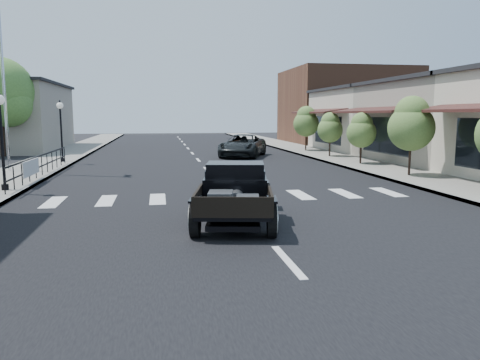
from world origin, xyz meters
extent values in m
plane|color=black|center=(0.00, 0.00, 0.00)|extent=(120.00, 120.00, 0.00)
cube|color=black|center=(0.00, 15.00, 0.01)|extent=(14.00, 80.00, 0.02)
cube|color=gray|center=(-8.50, 15.00, 0.07)|extent=(3.00, 80.00, 0.15)
cube|color=gray|center=(8.50, 15.00, 0.07)|extent=(3.00, 80.00, 0.15)
cube|color=gray|center=(15.00, 13.00, 2.25)|extent=(10.00, 9.00, 4.50)
cube|color=beige|center=(15.00, 22.00, 2.25)|extent=(10.00, 9.00, 4.50)
cube|color=brown|center=(15.50, 32.00, 3.50)|extent=(11.00, 10.00, 7.00)
cylinder|color=silver|center=(-9.20, 12.00, 5.85)|extent=(0.12, 0.12, 11.40)
imported|color=black|center=(3.05, 18.81, 0.72)|extent=(4.18, 5.71, 1.44)
camera|label=1|loc=(-2.32, -11.12, 2.73)|focal=35.00mm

